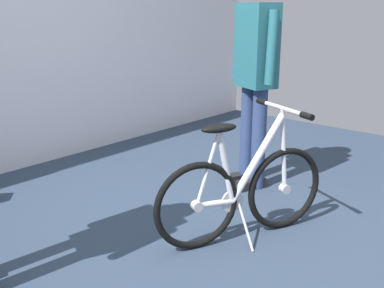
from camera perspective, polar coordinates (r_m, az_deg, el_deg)
ground_plane at (r=2.79m, az=3.75°, el=-12.25°), size 6.16×6.16×0.00m
folding_bike_foreground at (r=2.72m, az=6.45°, el=-5.82°), size 1.07×0.60×0.81m
visitor_near_wall at (r=3.44m, az=8.02°, el=9.51°), size 0.36×0.50×1.63m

